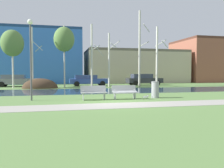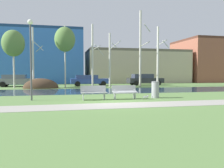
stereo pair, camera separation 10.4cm
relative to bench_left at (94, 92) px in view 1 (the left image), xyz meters
The scene contains 22 objects.
ground_plane 9.05m from the bench_left, 83.71° to the left, with size 120.00×120.00×0.00m, color #5B7F42.
paved_path_strip 2.87m from the bench_left, 69.49° to the right, with size 60.00×1.93×0.01m, color #9E998E.
river_band 6.70m from the bench_left, 81.47° to the left, with size 80.00×6.23×0.01m, color #284256.
soil_mound 12.07m from the bench_left, 110.70° to the left, with size 3.72×2.44×2.14m, color #423021.
bench_left is the anchor object (origin of this frame).
bench_right 1.98m from the bench_left, ahead, with size 1.61×0.60×0.87m.
trash_bin 4.14m from the bench_left, ahead, with size 0.52×0.52×1.10m.
seagull 3.30m from the bench_left, ahead, with size 0.45×0.17×0.26m.
streetlamp 4.69m from the bench_left, behind, with size 0.32×0.32×4.85m.
birch_far_left 14.71m from the bench_left, 120.44° to the left, with size 2.37×2.37×6.26m.
birch_left 13.03m from the bench_left, 113.32° to the left, with size 1.21×2.15×6.56m.
birch_center_left 13.08m from the bench_left, 97.98° to the left, with size 2.30×2.30×6.93m.
birch_center 12.77m from the bench_left, 83.09° to the left, with size 1.48×2.32×7.32m.
birch_center_right 13.10m from the bench_left, 73.90° to the left, with size 1.44×2.29×6.34m.
birch_right 14.75m from the bench_left, 58.99° to the left, with size 1.39×2.43×9.15m.
birch_far_right 16.19m from the bench_left, 52.06° to the left, with size 1.57×2.65×7.42m.
parked_van_nearest_grey 16.57m from the bench_left, 116.36° to the left, with size 4.59×2.02×1.44m.
parked_sedan_second_blue 14.36m from the bench_left, 85.08° to the left, with size 4.82×2.16×1.38m.
parked_hatch_third_dark 16.98m from the bench_left, 59.10° to the left, with size 4.76×2.00×1.50m.
building_blue_store 25.53m from the bench_left, 105.36° to the left, with size 15.48×8.85×8.49m.
building_beige_block 25.79m from the bench_left, 66.35° to the left, with size 16.65×9.01×5.42m.
building_brick_low 34.38m from the bench_left, 43.17° to the left, with size 11.49×9.75×7.70m.
Camera 1 is at (-2.84, -12.58, 1.69)m, focal length 35.60 mm.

